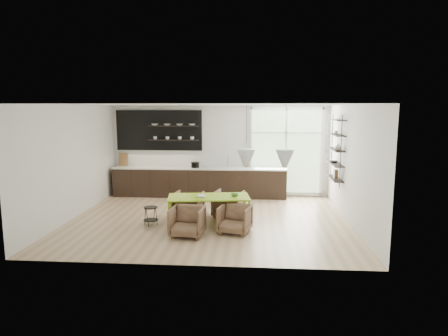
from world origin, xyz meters
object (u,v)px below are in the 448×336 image
(armchair_front_left, at_px, (187,222))
(armchair_back_left, at_px, (188,205))
(armchair_back_right, at_px, (228,204))
(armchair_front_right, at_px, (235,219))
(dining_table, at_px, (209,198))
(wire_stool, at_px, (151,213))

(armchair_front_left, bearing_deg, armchair_back_left, 103.35)
(armchair_back_right, bearing_deg, armchair_front_left, 77.55)
(armchair_front_left, height_order, armchair_front_right, armchair_front_left)
(armchair_front_left, bearing_deg, armchair_front_right, 21.26)
(dining_table, relative_size, armchair_back_left, 2.77)
(armchair_front_right, bearing_deg, armchair_back_right, 112.90)
(armchair_back_right, relative_size, armchair_front_right, 1.07)
(armchair_front_left, bearing_deg, armchair_back_right, 69.15)
(dining_table, height_order, armchair_front_right, dining_table)
(armchair_back_left, distance_m, armchair_back_right, 1.06)
(armchair_back_right, height_order, armchair_front_left, armchair_back_right)
(armchair_back_right, bearing_deg, armchair_back_left, 24.47)
(armchair_front_right, height_order, wire_stool, armchair_front_right)
(armchair_back_right, distance_m, wire_stool, 2.05)
(dining_table, xyz_separation_m, armchair_front_left, (-0.38, -0.88, -0.33))
(armchair_front_left, bearing_deg, wire_stool, 147.57)
(armchair_back_right, distance_m, armchair_front_left, 1.88)
(armchair_front_right, bearing_deg, wire_stool, -179.22)
(armchair_back_left, distance_m, armchair_front_right, 1.73)
(armchair_front_right, xyz_separation_m, wire_stool, (-2.07, 0.46, -0.03))
(dining_table, height_order, armchair_back_right, dining_table)
(wire_stool, bearing_deg, armchair_back_right, 26.90)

